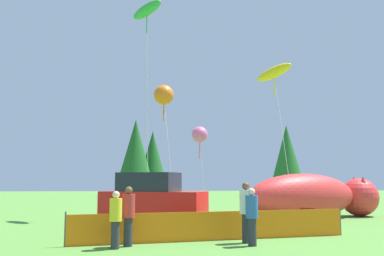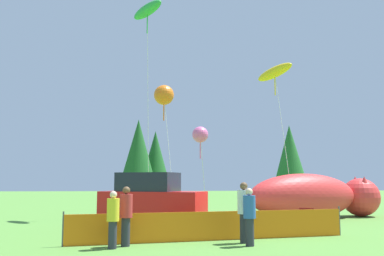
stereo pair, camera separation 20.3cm
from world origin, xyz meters
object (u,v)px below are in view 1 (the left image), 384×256
spectator_in_red_shirt (252,214)px  kite_pink_octopus (200,135)px  spectator_in_grey_shirt (246,210)px  spectator_in_black_shirt (116,217)px  parked_car (152,202)px  kite_green_fish (147,11)px  inflatable_cat (314,198)px  folding_chair (309,219)px  kite_yellow_hero (274,73)px  spectator_in_white_shirt (128,214)px  kite_orange_flower (164,95)px

spectator_in_red_shirt → kite_pink_octopus: 10.83m
spectator_in_grey_shirt → spectator_in_black_shirt: bearing=-169.5°
parked_car → kite_green_fish: 11.17m
inflatable_cat → spectator_in_black_shirt: size_ratio=4.97×
kite_green_fish → spectator_in_red_shirt: bearing=-72.1°
kite_green_fish → spectator_in_black_shirt: bearing=-94.6°
spectator_in_black_shirt → spectator_in_red_shirt: spectator_in_red_shirt is taller
inflatable_cat → kite_pink_octopus: size_ratio=1.66×
spectator_in_red_shirt → kite_pink_octopus: (-0.22, 10.27, 3.42)m
spectator_in_grey_shirt → parked_car: bearing=125.4°
inflatable_cat → kite_green_fish: 13.09m
inflatable_cat → folding_chair: bearing=-134.4°
parked_car → spectator_in_red_shirt: bearing=-33.6°
folding_chair → kite_yellow_hero: kite_yellow_hero is taller
spectator_in_white_shirt → kite_yellow_hero: kite_yellow_hero is taller
inflatable_cat → kite_orange_flower: bearing=157.1°
parked_car → kite_pink_octopus: (2.60, 5.72, 3.27)m
spectator_in_black_shirt → kite_pink_octopus: 11.56m
kite_yellow_hero → kite_orange_flower: bearing=-166.7°
spectator_in_red_shirt → kite_yellow_hero: 12.91m
spectator_in_black_shirt → kite_yellow_hero: (7.87, 10.27, 6.96)m
spectator_in_white_shirt → kite_yellow_hero: size_ratio=0.20×
parked_car → folding_chair: size_ratio=4.71×
spectator_in_white_shirt → folding_chair: bearing=20.0°
folding_chair → spectator_in_black_shirt: (-6.66, -2.74, 0.35)m
spectator_in_black_shirt → inflatable_cat: bearing=42.6°
folding_chair → kite_yellow_hero: size_ratio=0.11×
spectator_in_black_shirt → kite_yellow_hero: size_ratio=0.19×
spectator_in_white_shirt → kite_orange_flower: kite_orange_flower is taller
folding_chair → kite_green_fish: (-5.87, 7.11, 10.43)m
kite_yellow_hero → kite_green_fish: 7.74m
parked_car → spectator_in_black_shirt: (-1.10, -4.66, -0.19)m
spectator_in_red_shirt → kite_pink_octopus: size_ratio=0.35×
kite_green_fish → kite_pink_octopus: bearing=10.5°
kite_pink_octopus → parked_car: bearing=-114.4°
spectator_in_red_shirt → kite_green_fish: bearing=107.9°
spectator_in_red_shirt → kite_yellow_hero: kite_yellow_hero is taller
inflatable_cat → spectator_in_black_shirt: (-9.22, -8.48, -0.15)m
spectator_in_grey_shirt → kite_green_fish: kite_green_fish is taller
spectator_in_red_shirt → kite_orange_flower: bearing=104.5°
folding_chair → spectator_in_white_shirt: 6.75m
spectator_in_red_shirt → kite_orange_flower: kite_orange_flower is taller
spectator_in_white_shirt → spectator_in_grey_shirt: bearing=4.7°
kite_green_fish → kite_pink_octopus: size_ratio=2.42×
folding_chair → spectator_in_grey_shirt: bearing=160.2°
spectator_in_black_shirt → spectator_in_white_shirt: (0.34, 0.43, 0.07)m
parked_car → folding_chair: bearing=5.4°
spectator_in_white_shirt → inflatable_cat: bearing=42.2°
parked_car → inflatable_cat: inflatable_cat is taller
spectator_in_grey_shirt → inflatable_cat: bearing=55.6°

